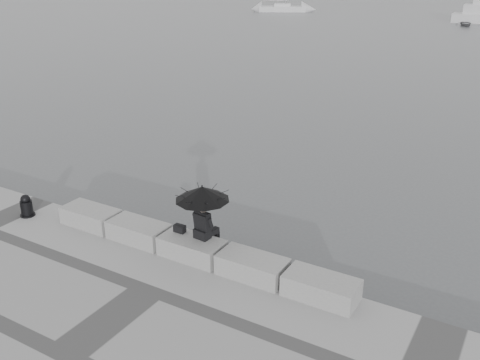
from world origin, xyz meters
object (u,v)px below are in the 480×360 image
Objects in this scene: seated_person at (202,199)px; dinghy at (465,24)px; mooring_bollard at (27,207)px; sailboat_left at (282,8)px.

seated_person is 61.82m from dinghy.
mooring_bollard is 0.23× the size of dinghy.
seated_person is 0.49× the size of dinghy.
seated_person reaches higher than dinghy.
seated_person is at bearing -104.05° from dinghy.
sailboat_left reaches higher than seated_person.
dinghy is (-3.78, 61.67, -1.79)m from seated_person.
dinghy is at bearing 88.34° from mooring_bollard.
dinghy is (1.81, 62.40, -0.54)m from mooring_bollard.
seated_person is 5.78m from mooring_bollard.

